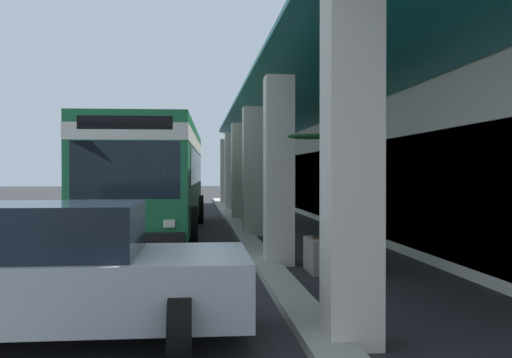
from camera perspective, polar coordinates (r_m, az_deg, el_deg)
name	(u,v)px	position (r m, az deg, el deg)	size (l,w,h in m)	color
ground	(395,227)	(19.79, 13.57, -4.60)	(120.00, 120.00, 0.00)	#262628
curb_strip	(237,225)	(19.20, -1.93, -4.56)	(38.17, 0.50, 0.12)	#9E998E
plaza_building	(512,120)	(22.07, 23.98, 5.35)	(32.11, 16.35, 7.26)	beige
transit_bus	(154,171)	(17.59, -10.05, 0.80)	(11.28, 3.06, 3.34)	#196638
parked_sedan_silver	(34,272)	(6.57, -21.08, -8.55)	(2.45, 4.41, 1.47)	#B2B5BA
potted_palm	(334,240)	(10.58, 7.73, -6.02)	(1.92, 1.67, 2.59)	gray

